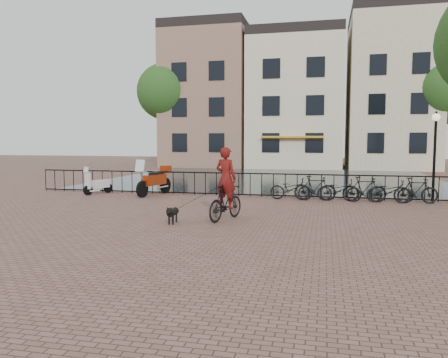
% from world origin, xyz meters
% --- Properties ---
extents(ground, '(100.00, 100.00, 0.00)m').
position_xyz_m(ground, '(0.00, 0.00, 0.00)').
color(ground, brown).
rests_on(ground, ground).
extents(canal_water, '(20.00, 20.00, 0.00)m').
position_xyz_m(canal_water, '(0.00, 17.30, 0.00)').
color(canal_water, black).
rests_on(canal_water, ground).
extents(railing, '(20.00, 0.05, 1.02)m').
position_xyz_m(railing, '(0.00, 8.00, 0.50)').
color(railing, black).
rests_on(railing, ground).
extents(canal_house_left, '(7.50, 9.00, 12.80)m').
position_xyz_m(canal_house_left, '(-7.50, 30.00, 6.40)').
color(canal_house_left, '#89664F').
rests_on(canal_house_left, ground).
extents(canal_house_mid, '(8.00, 9.50, 11.80)m').
position_xyz_m(canal_house_mid, '(0.50, 30.00, 5.90)').
color(canal_house_mid, beige).
rests_on(canal_house_mid, ground).
extents(canal_house_right, '(7.00, 9.00, 13.30)m').
position_xyz_m(canal_house_right, '(8.50, 30.00, 6.65)').
color(canal_house_right, '#C7B494').
rests_on(canal_house_right, ground).
extents(tree_far_left, '(5.04, 5.04, 9.27)m').
position_xyz_m(tree_far_left, '(-11.00, 27.00, 6.73)').
color(tree_far_left, black).
rests_on(tree_far_left, ground).
extents(tree_far_right, '(4.76, 4.76, 8.76)m').
position_xyz_m(tree_far_right, '(12.00, 27.00, 6.35)').
color(tree_far_right, black).
rests_on(tree_far_right, ground).
extents(lamp_post, '(0.30, 0.30, 3.45)m').
position_xyz_m(lamp_post, '(7.20, 7.60, 2.38)').
color(lamp_post, black).
rests_on(lamp_post, ground).
extents(cyclist, '(1.14, 1.98, 2.60)m').
position_xyz_m(cyclist, '(0.21, 2.35, 0.99)').
color(cyclist, black).
rests_on(cyclist, ground).
extents(dog, '(0.30, 0.80, 0.53)m').
position_xyz_m(dog, '(-1.19, 1.50, 0.26)').
color(dog, black).
rests_on(dog, ground).
extents(motorcycle, '(1.05, 2.37, 1.64)m').
position_xyz_m(motorcycle, '(-4.23, 7.54, 0.82)').
color(motorcycle, '#93290A').
rests_on(motorcycle, ground).
extents(scooter, '(0.93, 1.43, 1.29)m').
position_xyz_m(scooter, '(-6.85, 7.34, 0.64)').
color(scooter, silver).
rests_on(scooter, ground).
extents(parked_bike_0, '(1.74, 0.66, 0.90)m').
position_xyz_m(parked_bike_0, '(1.80, 7.40, 0.45)').
color(parked_bike_0, black).
rests_on(parked_bike_0, ground).
extents(parked_bike_1, '(1.69, 0.56, 1.00)m').
position_xyz_m(parked_bike_1, '(2.75, 7.40, 0.50)').
color(parked_bike_1, black).
rests_on(parked_bike_1, ground).
extents(parked_bike_2, '(1.76, 0.74, 0.90)m').
position_xyz_m(parked_bike_2, '(3.70, 7.40, 0.45)').
color(parked_bike_2, black).
rests_on(parked_bike_2, ground).
extents(parked_bike_3, '(1.67, 0.48, 1.00)m').
position_xyz_m(parked_bike_3, '(4.65, 7.40, 0.50)').
color(parked_bike_3, black).
rests_on(parked_bike_3, ground).
extents(parked_bike_4, '(1.73, 0.65, 0.90)m').
position_xyz_m(parked_bike_4, '(5.60, 7.40, 0.45)').
color(parked_bike_4, black).
rests_on(parked_bike_4, ground).
extents(parked_bike_5, '(1.71, 0.66, 1.00)m').
position_xyz_m(parked_bike_5, '(6.55, 7.40, 0.50)').
color(parked_bike_5, black).
rests_on(parked_bike_5, ground).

